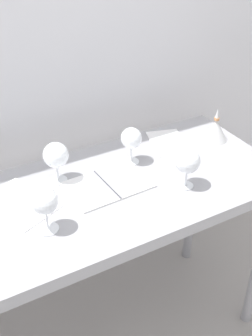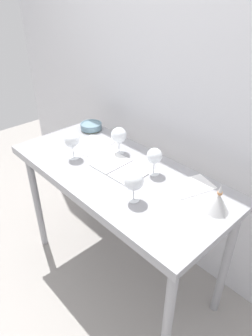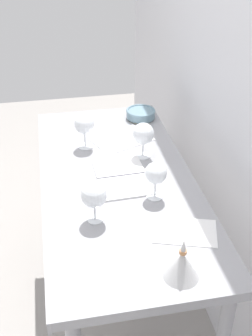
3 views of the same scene
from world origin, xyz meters
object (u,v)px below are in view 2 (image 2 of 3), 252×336
at_px(wine_glass_far_left, 119,136).
at_px(tasting_sheet_upper, 191,186).
at_px(open_notebook, 121,168).
at_px(decanter_funnel, 218,202).
at_px(wine_glass_far_right, 154,156).
at_px(wine_glass_near_left, 72,141).
at_px(tasting_bowl, 91,126).
at_px(wine_glass_near_right, 134,181).
at_px(tasting_sheet_lower, 94,146).

relative_size(wine_glass_far_left, tasting_sheet_upper, 0.75).
relative_size(open_notebook, decanter_funnel, 2.08).
bearing_deg(open_notebook, wine_glass_far_right, 29.98).
xyz_separation_m(wine_glass_near_left, tasting_bowl, (-0.25, 0.33, -0.09)).
xyz_separation_m(wine_glass_far_left, tasting_bowl, (-0.39, 0.08, -0.09)).
relative_size(wine_glass_near_right, open_notebook, 0.51).
distance_m(open_notebook, tasting_sheet_lower, 0.34).
height_order(wine_glass_far_left, open_notebook, wine_glass_far_left).
xyz_separation_m(wine_glass_near_left, wine_glass_near_right, (0.56, -0.02, -0.00)).
bearing_deg(wine_glass_far_right, tasting_sheet_lower, -174.92).
xyz_separation_m(wine_glass_far_left, tasting_sheet_lower, (-0.18, -0.07, -0.11)).
bearing_deg(tasting_sheet_upper, decanter_funnel, -3.27).
bearing_deg(tasting_sheet_upper, wine_glass_near_right, -94.56).
relative_size(wine_glass_near_left, wine_glass_far_right, 1.05).
bearing_deg(decanter_funnel, wine_glass_far_left, 176.66).
bearing_deg(decanter_funnel, wine_glass_near_left, -166.74).
height_order(tasting_sheet_lower, decanter_funnel, decanter_funnel).
distance_m(wine_glass_far_right, open_notebook, 0.22).
xyz_separation_m(open_notebook, tasting_sheet_lower, (-0.34, 0.06, -0.00)).
height_order(wine_glass_near_right, wine_glass_far_right, wine_glass_near_right).
bearing_deg(tasting_sheet_lower, wine_glass_near_right, -41.96).
xyz_separation_m(wine_glass_far_left, open_notebook, (0.16, -0.13, -0.11)).
bearing_deg(wine_glass_far_left, decanter_funnel, -3.34).
height_order(wine_glass_near_right, decanter_funnel, wine_glass_near_right).
distance_m(wine_glass_near_right, tasting_sheet_upper, 0.35).
distance_m(wine_glass_far_right, tasting_sheet_upper, 0.26).
bearing_deg(wine_glass_far_right, wine_glass_near_left, -153.38).
bearing_deg(tasting_sheet_lower, tasting_bowl, 123.14).
distance_m(open_notebook, tasting_sheet_upper, 0.42).
height_order(open_notebook, tasting_sheet_lower, open_notebook).
bearing_deg(tasting_sheet_upper, tasting_bowl, -164.93).
distance_m(wine_glass_near_right, tasting_sheet_lower, 0.64).
relative_size(wine_glass_far_left, open_notebook, 0.52).
height_order(wine_glass_near_left, wine_glass_far_right, wine_glass_near_left).
xyz_separation_m(wine_glass_near_left, wine_glass_far_left, (0.14, 0.25, -0.00)).
xyz_separation_m(wine_glass_far_right, decanter_funnel, (0.43, -0.02, -0.06)).
height_order(wine_glass_near_left, tasting_sheet_upper, wine_glass_near_left).
distance_m(wine_glass_far_left, tasting_sheet_lower, 0.22).
bearing_deg(wine_glass_near_left, wine_glass_near_right, -2.45).
relative_size(wine_glass_far_left, tasting_sheet_lower, 0.62).
distance_m(wine_glass_far_right, tasting_bowl, 0.72).
distance_m(wine_glass_near_right, tasting_bowl, 0.89).
bearing_deg(tasting_sheet_lower, open_notebook, -32.67).
relative_size(tasting_sheet_lower, decanter_funnel, 1.77).
bearing_deg(tasting_bowl, tasting_sheet_lower, -34.19).
bearing_deg(decanter_funnel, tasting_bowl, 173.95).
height_order(wine_glass_near_right, wine_glass_far_left, wine_glass_far_left).
bearing_deg(wine_glass_far_left, wine_glass_near_left, -118.90).
distance_m(wine_glass_near_right, open_notebook, 0.32).
bearing_deg(tasting_sheet_lower, wine_glass_near_left, -100.03).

